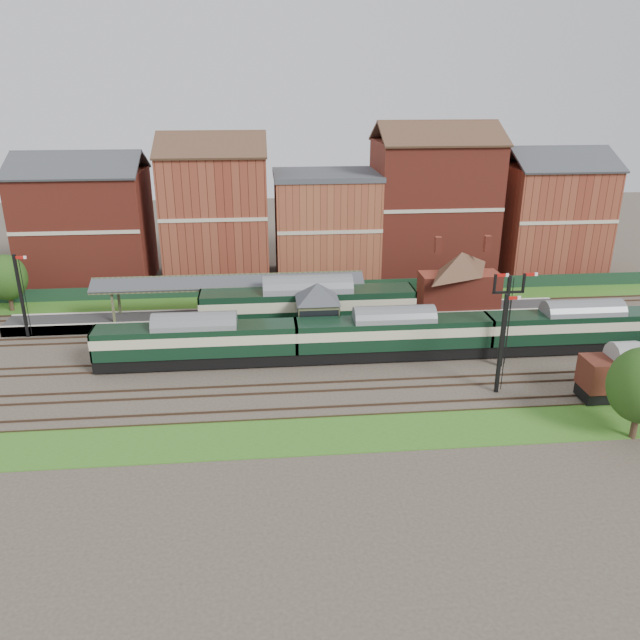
{
  "coord_description": "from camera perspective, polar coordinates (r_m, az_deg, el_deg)",
  "views": [
    {
      "loc": [
        -7.69,
        -48.67,
        22.61
      ],
      "look_at": [
        -2.89,
        2.0,
        3.0
      ],
      "focal_mm": 35.0,
      "sensor_mm": 36.0,
      "label": 1
    }
  ],
  "objects": [
    {
      "name": "station_building",
      "position": [
        64.41,
        12.66,
        3.71
      ],
      "size": [
        8.1,
        8.1,
        5.9
      ],
      "color": "maroon",
      "rests_on": "platform"
    },
    {
      "name": "signal_box",
      "position": [
        55.64,
        -0.24,
        0.64
      ],
      "size": [
        5.4,
        5.4,
        6.0
      ],
      "color": "#627553",
      "rests_on": "ground"
    },
    {
      "name": "semaphore_siding",
      "position": [
        48.9,
        16.28,
        -2.0
      ],
      "size": [
        1.23,
        0.25,
        8.0
      ],
      "color": "black",
      "rests_on": "ground"
    },
    {
      "name": "platform",
      "position": [
        62.53,
        -2.6,
        0.34
      ],
      "size": [
        55.0,
        3.4,
        1.0
      ],
      "primitive_type": "cube",
      "color": "#2D2D2D",
      "rests_on": "ground"
    },
    {
      "name": "semaphore_bracket",
      "position": [
        53.33,
        16.65,
        0.45
      ],
      "size": [
        3.6,
        0.25,
        8.18
      ],
      "color": "black",
      "rests_on": "ground"
    },
    {
      "name": "grass_back",
      "position": [
        68.93,
        1.29,
        1.94
      ],
      "size": [
        90.0,
        4.5,
        0.06
      ],
      "primitive_type": "cube",
      "color": "#2D6619",
      "rests_on": "ground"
    },
    {
      "name": "dmu_train",
      "position": [
        53.88,
        6.72,
        -1.27
      ],
      "size": [
        50.25,
        2.64,
        3.86
      ],
      "color": "black",
      "rests_on": "ground"
    },
    {
      "name": "town_backdrop",
      "position": [
        75.68,
        0.41,
        9.17
      ],
      "size": [
        69.0,
        10.0,
        16.0
      ],
      "color": "maroon",
      "rests_on": "ground"
    },
    {
      "name": "brick_hut",
      "position": [
        57.58,
        7.72,
        -0.96
      ],
      "size": [
        3.2,
        2.64,
        2.94
      ],
      "color": "maroon",
      "rests_on": "ground"
    },
    {
      "name": "platform_railcar",
      "position": [
        58.8,
        -1.14,
        1.26
      ],
      "size": [
        20.11,
        3.17,
        4.63
      ],
      "color": "black",
      "rests_on": "ground"
    },
    {
      "name": "ground",
      "position": [
        54.22,
        3.25,
        -3.61
      ],
      "size": [
        160.0,
        160.0,
        0.0
      ],
      "primitive_type": "plane",
      "color": "#473D33",
      "rests_on": "ground"
    },
    {
      "name": "tree_back",
      "position": [
        71.89,
        -26.76,
        3.49
      ],
      "size": [
        4.14,
        4.14,
        6.05
      ],
      "color": "#382619",
      "rests_on": "ground"
    },
    {
      "name": "grass_front",
      "position": [
        43.75,
        5.59,
        -10.12
      ],
      "size": [
        90.0,
        5.0,
        0.06
      ],
      "primitive_type": "cube",
      "color": "#2D6619",
      "rests_on": "ground"
    },
    {
      "name": "semaphore_platform_end",
      "position": [
        63.64,
        -25.66,
        2.08
      ],
      "size": [
        1.23,
        0.25,
        8.0
      ],
      "color": "black",
      "rests_on": "ground"
    },
    {
      "name": "canopy",
      "position": [
        61.23,
        -8.29,
        3.72
      ],
      "size": [
        26.0,
        3.89,
        4.08
      ],
      "color": "#44482D",
      "rests_on": "platform"
    },
    {
      "name": "fence",
      "position": [
        70.59,
        1.11,
        3.03
      ],
      "size": [
        90.0,
        0.12,
        1.5
      ],
      "primitive_type": "cube",
      "color": "#193823",
      "rests_on": "ground"
    },
    {
      "name": "goods_van_a",
      "position": [
        51.91,
        25.84,
        -4.53
      ],
      "size": [
        5.89,
        2.55,
        3.57
      ],
      "color": "black",
      "rests_on": "ground"
    }
  ]
}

